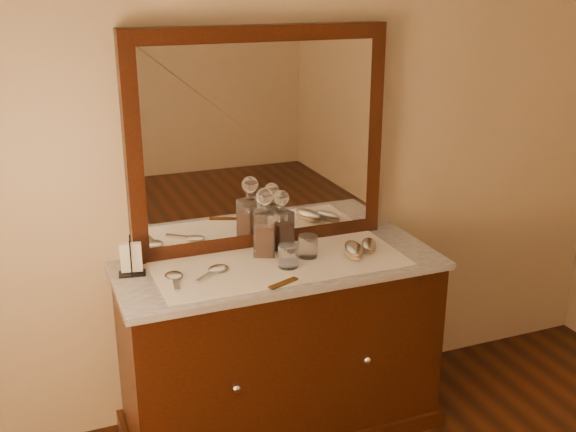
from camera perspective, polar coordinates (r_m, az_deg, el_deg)
The scene contains 18 objects.
dresser_cabinet at distance 3.26m, azimuth -0.66°, elevation -11.00°, with size 1.40×0.55×0.82m, color black.
dresser_plinth at distance 3.46m, azimuth -0.64°, elevation -16.31°, with size 1.46×0.59×0.08m, color black.
knob_left at distance 2.92m, azimuth -4.26°, elevation -13.98°, with size 0.04×0.04×0.04m, color silver.
knob_right at distance 3.12m, azimuth 6.52°, elevation -11.70°, with size 0.04×0.04×0.04m, color silver.
marble_top at distance 3.06m, azimuth -0.69°, elevation -4.11°, with size 1.44×0.59×0.03m, color silver.
mirror_frame at distance 3.12m, azimuth -2.35°, elevation 6.28°, with size 1.20×0.08×1.00m, color black.
mirror_glass at distance 3.09m, azimuth -2.14°, elevation 6.15°, with size 1.06×0.01×0.86m, color white.
lace_runner at distance 3.04m, azimuth -0.56°, elevation -3.96°, with size 1.10×0.45×0.00m, color white.
pin_dish at distance 3.04m, azimuth 0.01°, elevation -3.72°, with size 0.09×0.09×0.02m, color white.
comb at distance 2.84m, azimuth -0.38°, elevation -5.55°, with size 0.14×0.03×0.01m, color brown.
napkin_rack at distance 2.99m, azimuth -12.79°, elevation -3.54°, with size 0.12×0.08×0.17m.
decanter_left at distance 3.09m, azimuth -1.93°, elevation -1.10°, with size 0.13×0.13×0.31m.
decanter_right at distance 3.16m, azimuth -0.55°, elevation -0.87°, with size 0.11×0.11×0.28m.
brush_near at distance 3.13m, azimuth 5.43°, elevation -2.82°, with size 0.13×0.19×0.05m.
brush_far at distance 3.20m, azimuth 6.67°, elevation -2.44°, with size 0.13×0.16×0.04m.
hand_mirror_outer at distance 2.92m, azimuth -9.36°, elevation -4.99°, with size 0.09×0.20×0.02m.
hand_mirror_inner at distance 2.97m, azimuth -5.96°, elevation -4.44°, with size 0.19×0.16×0.02m.
tumblers at distance 3.04m, azimuth 0.85°, elevation -2.91°, with size 0.21×0.16×0.10m.
Camera 1 is at (-1.00, -0.67, 2.05)m, focal length 43.17 mm.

